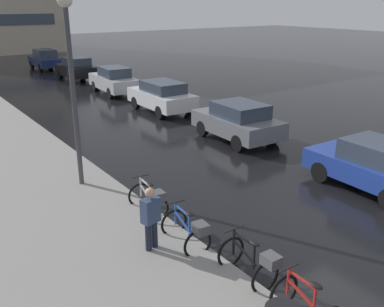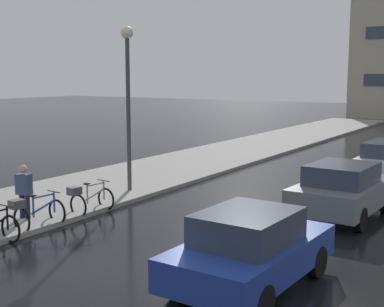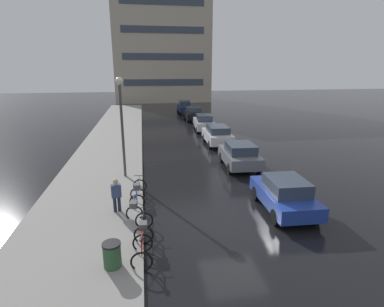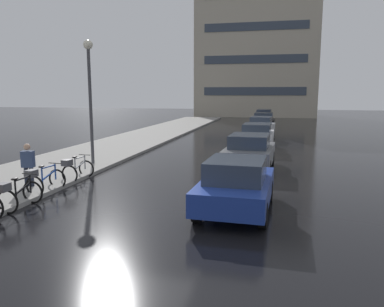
% 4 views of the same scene
% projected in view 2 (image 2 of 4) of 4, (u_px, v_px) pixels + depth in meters
% --- Properties ---
extents(ground_plane, '(140.00, 140.00, 0.00)m').
position_uv_depth(ground_plane, '(121.00, 275.00, 10.76)').
color(ground_plane, black).
extents(sidewalk_kerb, '(4.80, 60.00, 0.14)m').
position_uv_depth(sidewalk_kerb, '(164.00, 170.00, 22.29)').
color(sidewalk_kerb, gray).
rests_on(sidewalk_kerb, ground).
extents(bicycle_third, '(0.80, 1.46, 0.96)m').
position_uv_depth(bicycle_third, '(34.00, 212.00, 13.78)').
color(bicycle_third, black).
rests_on(bicycle_third, ground).
extents(bicycle_farthest, '(0.79, 1.42, 0.96)m').
position_uv_depth(bicycle_farthest, '(88.00, 198.00, 15.30)').
color(bicycle_farthest, black).
rests_on(bicycle_farthest, ground).
extents(car_blue, '(2.01, 3.92, 1.51)m').
position_uv_depth(car_blue, '(250.00, 249.00, 10.00)').
color(car_blue, navy).
rests_on(car_blue, ground).
extents(car_grey, '(2.14, 3.93, 1.54)m').
position_uv_depth(car_grey, '(343.00, 190.00, 15.06)').
color(car_grey, slate).
rests_on(car_grey, ground).
extents(pedestrian, '(0.44, 0.31, 1.60)m').
position_uv_depth(pedestrian, '(24.00, 191.00, 14.41)').
color(pedestrian, '#1E2333').
rests_on(pedestrian, ground).
extents(streetlamp, '(0.41, 0.41, 5.57)m').
position_uv_depth(streetlamp, '(128.00, 83.00, 17.59)').
color(streetlamp, '#424247').
rests_on(streetlamp, ground).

